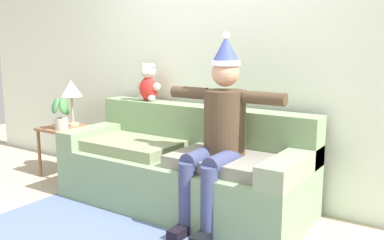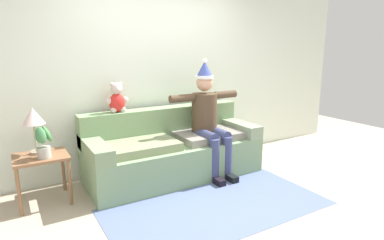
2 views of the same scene
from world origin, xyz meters
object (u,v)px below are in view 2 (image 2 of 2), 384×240
at_px(person_seated, 208,117).
at_px(table_lamp, 33,118).
at_px(teddy_bear, 117,99).
at_px(potted_plant, 43,142).
at_px(side_table, 41,163).
at_px(couch, 173,150).

height_order(person_seated, table_lamp, person_seated).
bearing_deg(teddy_bear, person_seated, -22.25).
distance_m(table_lamp, potted_plant, 0.31).
bearing_deg(person_seated, side_table, 174.63).
relative_size(side_table, table_lamp, 1.07).
relative_size(teddy_bear, potted_plant, 1.04).
relative_size(couch, side_table, 4.12).
xyz_separation_m(couch, side_table, (-1.59, 0.02, 0.11)).
xyz_separation_m(person_seated, side_table, (-2.04, 0.19, -0.33)).
distance_m(person_seated, teddy_bear, 1.20).
bearing_deg(table_lamp, person_seated, -7.93).
relative_size(couch, potted_plant, 6.18).
bearing_deg(person_seated, potted_plant, 177.51).
distance_m(teddy_bear, side_table, 1.15).
relative_size(person_seated, teddy_bear, 4.03).
relative_size(teddy_bear, table_lamp, 0.75).
height_order(teddy_bear, table_lamp, teddy_bear).
height_order(person_seated, teddy_bear, person_seated).
bearing_deg(side_table, person_seated, -5.37).
bearing_deg(teddy_bear, side_table, -165.27).
bearing_deg(couch, teddy_bear, 156.45).
bearing_deg(potted_plant, side_table, 107.59).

